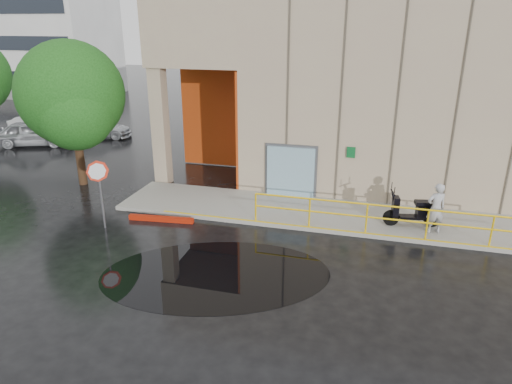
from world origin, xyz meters
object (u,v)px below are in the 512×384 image
at_px(red_curb, 161,219).
at_px(car_c, 97,128).
at_px(stop_sign, 99,179).
at_px(scooter, 414,203).
at_px(car_b, 39,126).
at_px(tree_near, 72,99).
at_px(car_a, 32,133).
at_px(person, 436,208).

height_order(red_curb, car_c, car_c).
bearing_deg(stop_sign, scooter, -6.70).
height_order(red_curb, car_b, car_b).
distance_m(car_c, tree_near, 9.60).
height_order(car_b, car_c, car_b).
bearing_deg(car_b, stop_sign, -121.90).
bearing_deg(tree_near, car_b, 138.33).
bearing_deg(red_curb, scooter, 10.24).
bearing_deg(stop_sign, car_c, 103.00).
bearing_deg(car_b, tree_near, -119.97).
height_order(scooter, car_a, scooter).
distance_m(car_b, tree_near, 11.18).
xyz_separation_m(scooter, stop_sign, (-10.31, -2.61, 0.79)).
height_order(person, tree_near, tree_near).
distance_m(scooter, car_b, 23.19).
relative_size(person, scooter, 0.88).
xyz_separation_m(person, tree_near, (-14.32, 1.42, 2.78)).
height_order(stop_sign, car_c, stop_sign).
relative_size(stop_sign, tree_near, 0.40).
bearing_deg(car_c, car_a, 118.78).
height_order(person, car_b, person).
bearing_deg(tree_near, red_curb, -27.93).
bearing_deg(scooter, stop_sign, -175.82).
distance_m(person, red_curb, 9.45).
bearing_deg(car_c, stop_sign, -163.50).
relative_size(person, stop_sign, 0.70).
distance_m(car_a, tree_near, 9.24).
xyz_separation_m(stop_sign, tree_near, (-3.35, 3.69, 1.99)).
distance_m(car_a, car_b, 2.15).
xyz_separation_m(scooter, car_a, (-20.60, 6.37, -0.28)).
bearing_deg(red_curb, car_a, 146.39).
xyz_separation_m(car_a, car_b, (-1.08, 1.85, -0.05)).
bearing_deg(person, red_curb, -13.68).
relative_size(car_a, car_c, 1.03).
distance_m(person, car_a, 22.29).
height_order(car_a, tree_near, tree_near).
bearing_deg(stop_sign, red_curb, 11.41).
height_order(stop_sign, red_curb, stop_sign).
distance_m(stop_sign, car_c, 14.01).
relative_size(scooter, car_c, 0.48).
xyz_separation_m(person, red_curb, (-9.33, -1.23, -0.92)).
relative_size(red_curb, car_a, 0.57).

